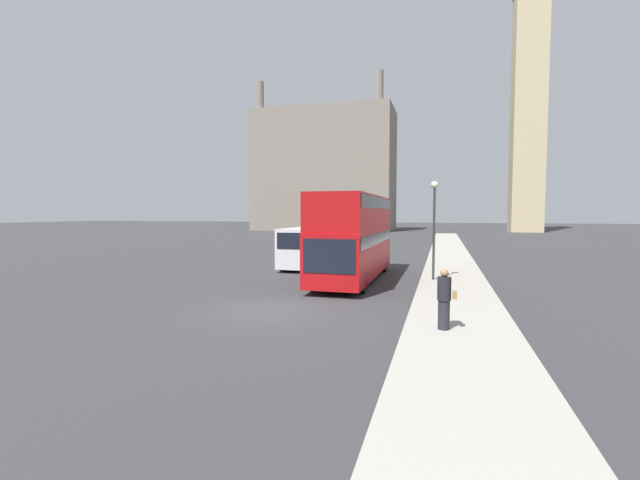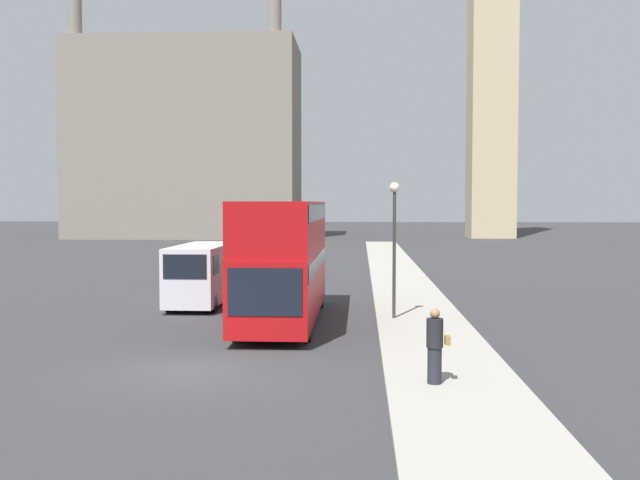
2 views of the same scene
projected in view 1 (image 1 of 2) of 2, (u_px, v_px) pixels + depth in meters
ground_plane at (268, 309)px, 15.49m from camera, size 300.00×300.00×0.00m
sidewalk_strip at (459, 320)px, 13.66m from camera, size 3.22×120.00×0.15m
clock_tower at (530, 47)px, 77.94m from camera, size 5.94×6.11×66.04m
building_block_distant at (325, 171)px, 88.49m from camera, size 28.14×13.12×29.76m
red_double_decker_bus at (354, 233)px, 22.17m from camera, size 2.53×10.30×4.37m
white_van at (306, 246)px, 27.22m from camera, size 2.02×5.96×2.55m
pedestrian at (444, 299)px, 12.19m from camera, size 0.55×0.39×1.74m
street_lamp at (434, 214)px, 21.26m from camera, size 0.36×0.36×4.92m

